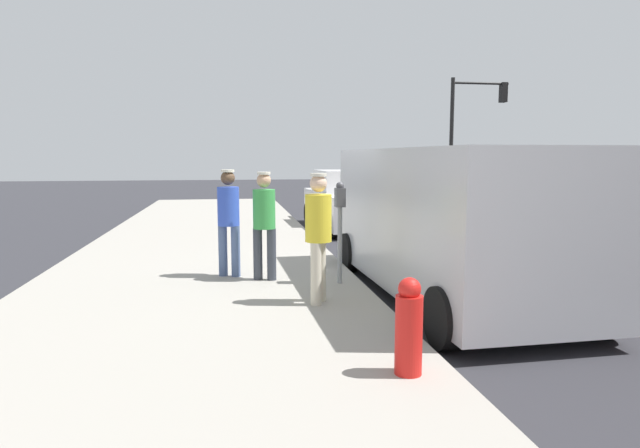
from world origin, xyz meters
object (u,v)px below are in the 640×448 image
object	(u,v)px
parked_van	(449,219)
fire_hydrant	(409,327)
parking_meter_near	(340,215)
parked_sedan_behind	(348,202)
pedestrian_in_yellow	(318,230)
pedestrian_in_blue	(229,216)
traffic_light_corner	(471,120)
pedestrian_in_green	(264,219)

from	to	relation	value
parked_van	fire_hydrant	world-z (taller)	parked_van
parking_meter_near	parked_sedan_behind	size ratio (longest dim) A/B	0.34
pedestrian_in_yellow	pedestrian_in_blue	size ratio (longest dim) A/B	1.00
traffic_light_corner	pedestrian_in_green	bearing A→B (deg)	54.73
pedestrian_in_green	traffic_light_corner	world-z (taller)	traffic_light_corner
parked_van	parked_sedan_behind	bearing A→B (deg)	-91.50
pedestrian_in_green	parked_van	size ratio (longest dim) A/B	0.32
parked_sedan_behind	pedestrian_in_blue	bearing A→B (deg)	62.56
pedestrian_in_yellow	parked_sedan_behind	size ratio (longest dim) A/B	0.38
pedestrian_in_yellow	parked_sedan_behind	distance (m)	8.54
pedestrian_in_blue	parked_sedan_behind	world-z (taller)	pedestrian_in_blue
pedestrian_in_green	pedestrian_in_blue	size ratio (longest dim) A/B	0.98
parking_meter_near	parked_sedan_behind	distance (m)	7.39
parked_sedan_behind	traffic_light_corner	xyz separation A→B (m)	(-6.55, -6.44, 2.77)
pedestrian_in_green	parked_sedan_behind	xyz separation A→B (m)	(-2.80, -6.77, -0.35)
parking_meter_near	fire_hydrant	world-z (taller)	parking_meter_near
parking_meter_near	parked_sedan_behind	world-z (taller)	parking_meter_near
parking_meter_near	fire_hydrant	bearing A→B (deg)	88.37
pedestrian_in_green	parking_meter_near	bearing A→B (deg)	159.56
parking_meter_near	fire_hydrant	distance (m)	3.56
parking_meter_near	pedestrian_in_green	distance (m)	1.17
fire_hydrant	traffic_light_corner	bearing A→B (deg)	-115.99
pedestrian_in_yellow	pedestrian_in_blue	xyz separation A→B (m)	(1.13, -1.82, 0.01)
parked_sedan_behind	fire_hydrant	bearing A→B (deg)	80.43
traffic_light_corner	fire_hydrant	xyz separation A→B (m)	(8.35, 17.13, -2.95)
pedestrian_in_yellow	fire_hydrant	xyz separation A→B (m)	(-0.40, 2.45, -0.54)
pedestrian_in_green	parked_sedan_behind	world-z (taller)	pedestrian_in_green
parked_van	fire_hydrant	size ratio (longest dim) A/B	6.11
fire_hydrant	pedestrian_in_green	bearing A→B (deg)	-75.75
pedestrian_in_green	pedestrian_in_blue	xyz separation A→B (m)	(0.54, -0.35, 0.02)
parking_meter_near	pedestrian_in_yellow	bearing A→B (deg)	64.86
pedestrian_in_blue	traffic_light_corner	size ratio (longest dim) A/B	0.32
parking_meter_near	parked_van	size ratio (longest dim) A/B	0.29
fire_hydrant	parking_meter_near	bearing A→B (deg)	-91.63
parked_sedan_behind	traffic_light_corner	distance (m)	9.59
pedestrian_in_blue	parked_sedan_behind	distance (m)	7.24
parked_sedan_behind	traffic_light_corner	world-z (taller)	traffic_light_corner
pedestrian_in_yellow	pedestrian_in_blue	distance (m)	2.14
parked_sedan_behind	fire_hydrant	world-z (taller)	parked_sedan_behind
parked_van	pedestrian_in_yellow	bearing A→B (deg)	15.34
parked_van	traffic_light_corner	distance (m)	15.84
parking_meter_near	pedestrian_in_blue	xyz separation A→B (m)	(1.63, -0.76, -0.06)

